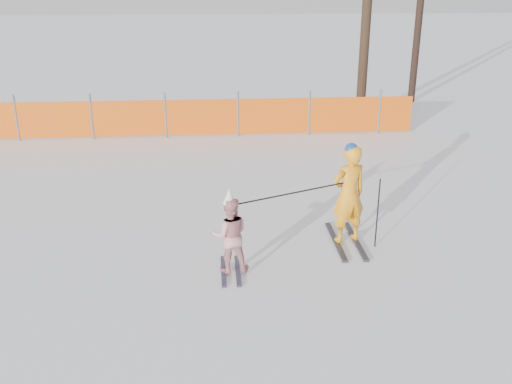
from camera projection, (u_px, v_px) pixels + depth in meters
ground at (258, 262)px, 9.00m from camera, size 120.00×120.00×0.00m
adult at (349, 194)px, 9.37m from camera, size 0.70×1.47×1.75m
child at (230, 235)px, 8.49m from camera, size 0.60×0.95×1.37m
ski_poles at (326, 201)px, 9.00m from camera, size 2.34×0.81×1.20m
safety_fence at (145, 118)px, 15.66m from camera, size 14.96×0.06×1.25m
tree_trunks at (390, 8)px, 17.78m from camera, size 2.75×2.74×6.79m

